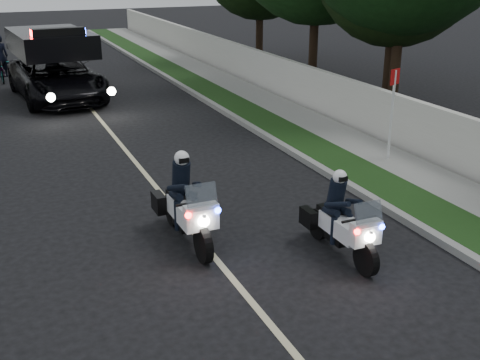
% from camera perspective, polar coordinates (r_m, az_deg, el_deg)
% --- Properties ---
extents(curb_right, '(0.20, 60.00, 0.15)m').
position_cam_1_polar(curb_right, '(17.41, 3.05, 3.88)').
color(curb_right, gray).
rests_on(curb_right, ground).
extents(grass_verge, '(1.20, 60.00, 0.16)m').
position_cam_1_polar(grass_verge, '(17.72, 5.09, 4.13)').
color(grass_verge, '#193814').
rests_on(grass_verge, ground).
extents(sidewalk_right, '(1.40, 60.00, 0.16)m').
position_cam_1_polar(sidewalk_right, '(18.36, 8.68, 4.55)').
color(sidewalk_right, gray).
rests_on(sidewalk_right, ground).
extents(property_wall, '(0.22, 60.00, 1.50)m').
position_cam_1_polar(property_wall, '(18.73, 11.41, 6.83)').
color(property_wall, beige).
rests_on(property_wall, ground).
extents(lane_marking, '(0.12, 50.00, 0.01)m').
position_cam_1_polar(lane_marking, '(16.11, -10.15, 1.93)').
color(lane_marking, '#BFB78C').
rests_on(lane_marking, ground).
extents(police_moto_left, '(0.75, 2.08, 1.76)m').
position_cam_1_polar(police_moto_left, '(11.40, -5.07, -5.86)').
color(police_moto_left, white).
rests_on(police_moto_left, ground).
extents(police_moto_right, '(0.67, 1.88, 1.59)m').
position_cam_1_polar(police_moto_right, '(11.02, 9.45, -7.05)').
color(police_moto_right, silver).
rests_on(police_moto_right, ground).
extents(police_suv, '(3.30, 6.26, 2.94)m').
position_cam_1_polar(police_suv, '(23.88, -16.92, 7.41)').
color(police_suv, black).
rests_on(police_suv, ground).
extents(bicycle, '(0.63, 1.77, 0.93)m').
position_cam_1_polar(bicycle, '(28.19, -21.67, 8.75)').
color(bicycle, black).
rests_on(bicycle, ground).
extents(cyclist, '(0.65, 0.43, 1.79)m').
position_cam_1_polar(cyclist, '(28.19, -21.67, 8.75)').
color(cyclist, black).
rests_on(cyclist, ground).
extents(sign_post, '(0.52, 0.52, 2.56)m').
position_cam_1_polar(sign_post, '(16.01, 13.88, 1.51)').
color(sign_post, '#B00C0C').
rests_on(sign_post, ground).
extents(tree_right_b, '(9.17, 9.17, 11.67)m').
position_cam_1_polar(tree_right_b, '(22.09, 14.27, 6.65)').
color(tree_right_b, '#143812').
rests_on(tree_right_b, ground).
extents(tree_right_c, '(7.45, 7.45, 9.53)m').
position_cam_1_polar(tree_right_c, '(22.79, 13.74, 7.11)').
color(tree_right_c, black).
rests_on(tree_right_c, ground).
extents(tree_right_d, '(7.62, 7.62, 11.32)m').
position_cam_1_polar(tree_right_d, '(25.65, 6.87, 9.00)').
color(tree_right_d, '#173E14').
rests_on(tree_right_d, ground).
extents(tree_right_e, '(7.11, 7.11, 9.73)m').
position_cam_1_polar(tree_right_e, '(31.20, 1.84, 11.17)').
color(tree_right_e, black).
rests_on(tree_right_e, ground).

